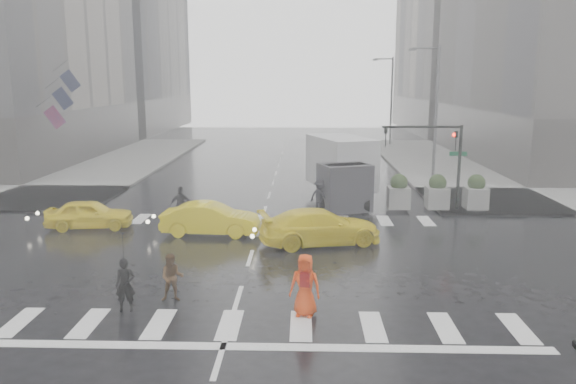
{
  "coord_description": "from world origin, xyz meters",
  "views": [
    {
      "loc": [
        2.06,
        -20.62,
        6.75
      ],
      "look_at": [
        1.4,
        2.0,
        2.2
      ],
      "focal_mm": 35.0,
      "sensor_mm": 36.0,
      "label": 1
    }
  ],
  "objects_px": {
    "pedestrian_brown": "(172,278)",
    "pedestrian_orange": "(305,285)",
    "traffic_signal_pole": "(440,150)",
    "taxi_mid": "(211,219)",
    "box_truck": "(342,169)",
    "taxi_front": "(90,214)"
  },
  "relations": [
    {
      "from": "box_truck",
      "to": "traffic_signal_pole",
      "type": "bearing_deg",
      "value": -43.83
    },
    {
      "from": "pedestrian_brown",
      "to": "box_truck",
      "type": "distance_m",
      "value": 15.75
    },
    {
      "from": "traffic_signal_pole",
      "to": "taxi_front",
      "type": "xyz_separation_m",
      "value": [
        -16.83,
        -3.78,
        -2.56
      ]
    },
    {
      "from": "pedestrian_brown",
      "to": "pedestrian_orange",
      "type": "distance_m",
      "value": 4.22
    },
    {
      "from": "pedestrian_orange",
      "to": "box_truck",
      "type": "height_order",
      "value": "box_truck"
    },
    {
      "from": "taxi_front",
      "to": "taxi_mid",
      "type": "xyz_separation_m",
      "value": [
        5.77,
        -0.92,
        0.05
      ]
    },
    {
      "from": "pedestrian_orange",
      "to": "taxi_mid",
      "type": "xyz_separation_m",
      "value": [
        -4.16,
        8.58,
        -0.22
      ]
    },
    {
      "from": "taxi_mid",
      "to": "box_truck",
      "type": "relative_size",
      "value": 0.64
    },
    {
      "from": "traffic_signal_pole",
      "to": "pedestrian_orange",
      "type": "relative_size",
      "value": 2.44
    },
    {
      "from": "pedestrian_orange",
      "to": "pedestrian_brown",
      "type": "bearing_deg",
      "value": 179.2
    },
    {
      "from": "traffic_signal_pole",
      "to": "taxi_mid",
      "type": "height_order",
      "value": "traffic_signal_pole"
    },
    {
      "from": "pedestrian_orange",
      "to": "box_truck",
      "type": "bearing_deg",
      "value": 95.11
    },
    {
      "from": "pedestrian_orange",
      "to": "taxi_front",
      "type": "relative_size",
      "value": 0.48
    },
    {
      "from": "pedestrian_brown",
      "to": "pedestrian_orange",
      "type": "bearing_deg",
      "value": -21.45
    },
    {
      "from": "taxi_front",
      "to": "taxi_mid",
      "type": "relative_size",
      "value": 0.9
    },
    {
      "from": "box_truck",
      "to": "pedestrian_orange",
      "type": "bearing_deg",
      "value": -117.35
    },
    {
      "from": "traffic_signal_pole",
      "to": "pedestrian_brown",
      "type": "bearing_deg",
      "value": -131.81
    },
    {
      "from": "pedestrian_brown",
      "to": "taxi_mid",
      "type": "height_order",
      "value": "pedestrian_brown"
    },
    {
      "from": "traffic_signal_pole",
      "to": "pedestrian_brown",
      "type": "xyz_separation_m",
      "value": [
        -11.0,
        -12.3,
        -2.46
      ]
    },
    {
      "from": "traffic_signal_pole",
      "to": "box_truck",
      "type": "height_order",
      "value": "traffic_signal_pole"
    },
    {
      "from": "pedestrian_brown",
      "to": "taxi_front",
      "type": "relative_size",
      "value": 0.39
    },
    {
      "from": "pedestrian_orange",
      "to": "taxi_mid",
      "type": "distance_m",
      "value": 9.54
    }
  ]
}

